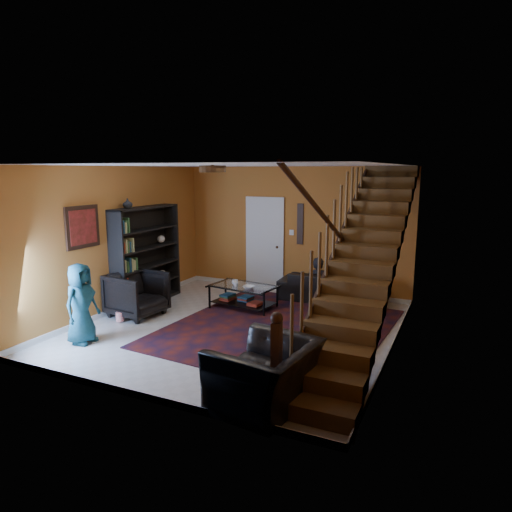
{
  "coord_description": "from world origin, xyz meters",
  "views": [
    {
      "loc": [
        3.48,
        -6.77,
        2.73
      ],
      "look_at": [
        0.15,
        0.4,
        1.23
      ],
      "focal_mm": 32.0,
      "sensor_mm": 36.0,
      "label": 1
    }
  ],
  "objects_px": {
    "sofa": "(329,287)",
    "armchair_right": "(265,375)",
    "bookshelf": "(147,257)",
    "coffee_table": "(244,295)",
    "armchair_left": "(137,294)"
  },
  "relations": [
    {
      "from": "sofa",
      "to": "coffee_table",
      "type": "xyz_separation_m",
      "value": [
        -1.41,
        -1.22,
        -0.03
      ]
    },
    {
      "from": "armchair_left",
      "to": "armchair_right",
      "type": "relative_size",
      "value": 0.79
    },
    {
      "from": "bookshelf",
      "to": "armchair_right",
      "type": "height_order",
      "value": "bookshelf"
    },
    {
      "from": "bookshelf",
      "to": "armchair_left",
      "type": "height_order",
      "value": "bookshelf"
    },
    {
      "from": "coffee_table",
      "to": "armchair_right",
      "type": "bearing_deg",
      "value": -59.84
    },
    {
      "from": "sofa",
      "to": "armchair_right",
      "type": "relative_size",
      "value": 1.76
    },
    {
      "from": "sofa",
      "to": "armchair_right",
      "type": "bearing_deg",
      "value": 93.86
    },
    {
      "from": "armchair_left",
      "to": "armchair_right",
      "type": "height_order",
      "value": "armchair_left"
    },
    {
      "from": "bookshelf",
      "to": "armchair_left",
      "type": "xyz_separation_m",
      "value": [
        0.35,
        -0.78,
        -0.54
      ]
    },
    {
      "from": "bookshelf",
      "to": "coffee_table",
      "type": "relative_size",
      "value": 1.51
    },
    {
      "from": "armchair_left",
      "to": "armchair_right",
      "type": "bearing_deg",
      "value": -114.24
    },
    {
      "from": "bookshelf",
      "to": "sofa",
      "type": "height_order",
      "value": "bookshelf"
    },
    {
      "from": "bookshelf",
      "to": "sofa",
      "type": "distance_m",
      "value": 3.84
    },
    {
      "from": "armchair_right",
      "to": "coffee_table",
      "type": "distance_m",
      "value": 3.86
    },
    {
      "from": "bookshelf",
      "to": "coffee_table",
      "type": "height_order",
      "value": "bookshelf"
    }
  ]
}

